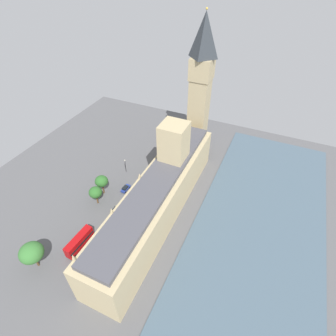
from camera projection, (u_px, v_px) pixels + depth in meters
ground_plane at (153, 212)px, 95.15m from camera, size 143.38×143.38×0.00m
river_thames at (254, 248)px, 83.81m from camera, size 41.95×129.04×0.25m
parliament_building at (160, 193)px, 89.88m from camera, size 13.96×72.45×29.71m
clock_tower at (200, 88)px, 105.25m from camera, size 8.43×8.43×57.89m
car_silver_midblock at (147, 172)px, 110.55m from camera, size 1.96×4.47×1.74m
car_blue_trailing at (125, 188)px, 103.13m from camera, size 2.08×4.55×1.74m
car_yellow_cab_far_end at (115, 210)px, 94.60m from camera, size 2.05×4.25×1.74m
double_decker_bus_leading at (79, 242)px, 82.59m from camera, size 3.16×10.63×4.75m
pedestrian_kerbside at (84, 275)px, 76.11m from camera, size 0.69×0.68×1.67m
pedestrian_near_tower at (97, 263)px, 79.03m from camera, size 0.55×0.44×1.55m
plane_tree_corner at (95, 192)px, 94.93m from camera, size 4.74×4.74×7.62m
plane_tree_by_river_gate at (31, 253)px, 75.07m from camera, size 6.84×6.84×9.60m
plane_tree_opposite_hall at (102, 181)px, 98.58m from camera, size 4.90×4.90×8.26m
street_lamp_under_trees at (125, 164)px, 109.09m from camera, size 0.56×0.56×6.48m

